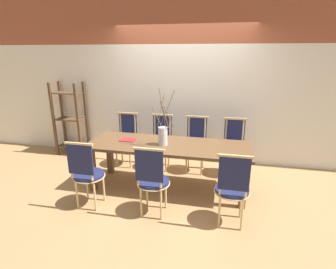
{
  "coord_description": "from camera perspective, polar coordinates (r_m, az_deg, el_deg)",
  "views": [
    {
      "loc": [
        0.79,
        -3.58,
        2.03
      ],
      "look_at": [
        0.0,
        0.0,
        0.87
      ],
      "focal_mm": 28.0,
      "sensor_mm": 36.0,
      "label": 1
    }
  ],
  "objects": [
    {
      "name": "ground_plane",
      "position": [
        4.19,
        0.0,
        -11.45
      ],
      "size": [
        16.0,
        16.0,
        0.0
      ],
      "primitive_type": "plane",
      "color": "#A87F51"
    },
    {
      "name": "wall_rear",
      "position": [
        4.94,
        3.26,
        12.48
      ],
      "size": [
        12.0,
        0.06,
        3.2
      ],
      "color": "white",
      "rests_on": "ground_plane"
    },
    {
      "name": "dining_table",
      "position": [
        3.93,
        0.0,
        -3.44
      ],
      "size": [
        2.41,
        0.84,
        0.72
      ],
      "color": "brown",
      "rests_on": "ground_plane"
    },
    {
      "name": "chair_near_leftend",
      "position": [
        3.65,
        -17.28,
        -7.79
      ],
      "size": [
        0.43,
        0.43,
        0.97
      ],
      "color": "#1E234C",
      "rests_on": "ground_plane"
    },
    {
      "name": "chair_near_left",
      "position": [
        3.32,
        -3.45,
        -9.59
      ],
      "size": [
        0.43,
        0.43,
        0.97
      ],
      "color": "#1E234C",
      "rests_on": "ground_plane"
    },
    {
      "name": "chair_near_center",
      "position": [
        3.22,
        13.84,
        -11.03
      ],
      "size": [
        0.43,
        0.43,
        0.97
      ],
      "color": "#1E234C",
      "rests_on": "ground_plane"
    },
    {
      "name": "chair_far_leftend",
      "position": [
        4.91,
        -9.1,
        -0.67
      ],
      "size": [
        0.43,
        0.43,
        0.97
      ],
      "rotation": [
        0.0,
        0.0,
        3.14
      ],
      "color": "#1E234C",
      "rests_on": "ground_plane"
    },
    {
      "name": "chair_far_left",
      "position": [
        4.71,
        -1.58,
        -1.22
      ],
      "size": [
        0.43,
        0.43,
        0.97
      ],
      "rotation": [
        0.0,
        0.0,
        3.14
      ],
      "color": "#1E234C",
      "rests_on": "ground_plane"
    },
    {
      "name": "chair_far_center",
      "position": [
        4.61,
        6.05,
        -1.76
      ],
      "size": [
        0.43,
        0.43,
        0.97
      ],
      "rotation": [
        0.0,
        0.0,
        3.14
      ],
      "color": "#1E234C",
      "rests_on": "ground_plane"
    },
    {
      "name": "chair_far_right",
      "position": [
        4.59,
        14.09,
        -2.29
      ],
      "size": [
        0.43,
        0.43,
        0.97
      ],
      "rotation": [
        0.0,
        0.0,
        3.14
      ],
      "color": "#1E234C",
      "rests_on": "ground_plane"
    },
    {
      "name": "vase_centerpiece",
      "position": [
        3.82,
        -1.12,
        -0.14
      ],
      "size": [
        0.31,
        0.31,
        0.84
      ],
      "color": "silver",
      "rests_on": "dining_table"
    },
    {
      "name": "book_stack",
      "position": [
        4.12,
        -8.73,
        -1.14
      ],
      "size": [
        0.23,
        0.18,
        0.01
      ],
      "color": "maroon",
      "rests_on": "dining_table"
    },
    {
      "name": "shelving_rack",
      "position": [
        5.67,
        -20.51,
        3.16
      ],
      "size": [
        0.59,
        0.36,
        1.47
      ],
      "color": "#513823",
      "rests_on": "ground_plane"
    }
  ]
}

